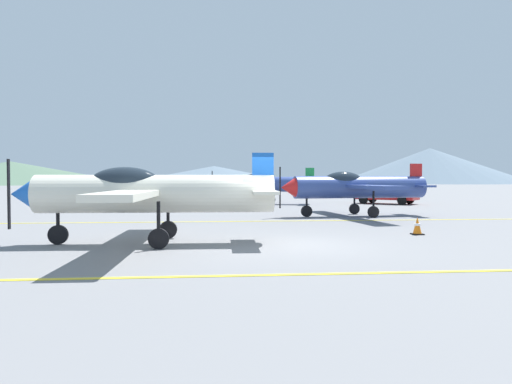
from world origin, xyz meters
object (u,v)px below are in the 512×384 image
object	(u,v)px
airplane_near	(146,192)
traffic_cone_front	(417,226)
airplane_mid	(354,186)
airplane_far	(263,184)
car_sedan	(387,192)

from	to	relation	value
airplane_near	traffic_cone_front	distance (m)	8.88
airplane_near	traffic_cone_front	xyz separation A→B (m)	(8.69, 1.34, -1.19)
airplane_mid	traffic_cone_front	xyz separation A→B (m)	(-0.20, -7.65, -1.19)
airplane_near	airplane_far	world-z (taller)	same
airplane_mid	airplane_far	distance (m)	11.70
airplane_far	traffic_cone_front	xyz separation A→B (m)	(3.12, -18.87, -1.19)
traffic_cone_front	airplane_far	bearing A→B (deg)	99.39
airplane_near	airplane_far	xyz separation A→B (m)	(5.57, 20.21, 0.00)
airplane_mid	car_sedan	bearing A→B (deg)	61.61
car_sedan	traffic_cone_front	xyz separation A→B (m)	(-5.92, -18.23, -0.56)
airplane_mid	airplane_far	size ratio (longest dim) A/B	1.01
car_sedan	airplane_far	bearing A→B (deg)	175.89
traffic_cone_front	car_sedan	bearing A→B (deg)	72.02
airplane_near	airplane_mid	size ratio (longest dim) A/B	0.99
airplane_near	car_sedan	world-z (taller)	airplane_near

